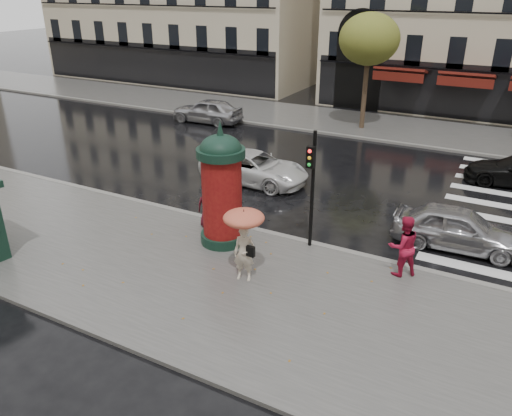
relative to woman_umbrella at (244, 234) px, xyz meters
The scene contains 15 objects.
ground 1.61m from the woman_umbrella, 154.13° to the left, with size 160.00×160.00×0.00m, color black.
near_sidewalk 1.62m from the woman_umbrella, 95.12° to the right, with size 90.00×7.00×0.12m, color #474744.
far_sidewalk 19.08m from the woman_umbrella, 90.13° to the left, with size 90.00×6.00×0.12m, color #474744.
near_kerb 3.39m from the woman_umbrella, 90.81° to the left, with size 90.00×0.25×0.14m, color slate.
far_kerb 16.09m from the woman_umbrella, 90.15° to the left, with size 90.00×0.25×0.14m, color slate.
zebra_crossing 11.43m from the woman_umbrella, 58.23° to the left, with size 3.60×11.75×0.01m, color silver.
tree_far_left 18.48m from the woman_umbrella, 96.47° to the left, with size 3.40×3.40×6.64m.
woman_umbrella is the anchor object (origin of this frame).
woman_red 4.67m from the woman_umbrella, 31.46° to the left, with size 0.91×0.71×1.88m, color #B21537.
man_burgundy 3.79m from the woman_umbrella, 139.44° to the left, with size 0.76×0.50×1.56m, color #4D0F19.
morris_column 2.51m from the woman_umbrella, 136.14° to the left, with size 1.55×1.55×4.16m.
traffic_light 3.02m from the woman_umbrella, 72.09° to the left, with size 0.26×0.37×3.89m.
car_silver 7.36m from the woman_umbrella, 45.22° to the left, with size 1.68×4.19×1.43m, color #9C9BA0.
car_white 8.20m from the woman_umbrella, 116.32° to the left, with size 2.24×4.85×1.35m, color silver.
car_far_silver 18.70m from the woman_umbrella, 126.49° to the left, with size 1.80×4.48×1.53m, color #A3A3A7.
Camera 1 is at (6.24, -10.89, 8.04)m, focal length 35.00 mm.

